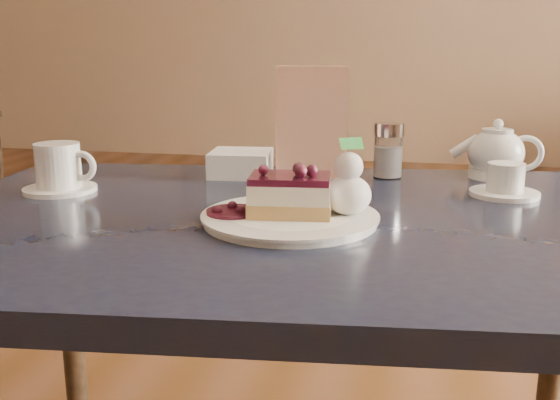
% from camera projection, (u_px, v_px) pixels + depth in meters
% --- Properties ---
extents(main_table, '(1.24, 0.90, 0.73)m').
position_uv_depth(main_table, '(292.00, 261.00, 0.96)').
color(main_table, black).
rests_on(main_table, ground).
extents(dessert_plate, '(0.25, 0.25, 0.01)m').
position_uv_depth(dessert_plate, '(290.00, 218.00, 0.90)').
color(dessert_plate, white).
rests_on(dessert_plate, main_table).
extents(cheesecake_slice, '(0.12, 0.09, 0.06)m').
position_uv_depth(cheesecake_slice, '(290.00, 195.00, 0.89)').
color(cheesecake_slice, tan).
rests_on(cheesecake_slice, dessert_plate).
extents(whipped_cream, '(0.07, 0.07, 0.06)m').
position_uv_depth(whipped_cream, '(348.00, 195.00, 0.89)').
color(whipped_cream, white).
rests_on(whipped_cream, dessert_plate).
extents(berry_sauce, '(0.08, 0.08, 0.01)m').
position_uv_depth(berry_sauce, '(233.00, 212.00, 0.90)').
color(berry_sauce, '#450F26').
rests_on(berry_sauce, dessert_plate).
extents(coffee_set, '(0.13, 0.13, 0.09)m').
position_uv_depth(coffee_set, '(60.00, 170.00, 1.09)').
color(coffee_set, white).
rests_on(coffee_set, main_table).
extents(tea_set, '(0.16, 0.27, 0.10)m').
position_uv_depth(tea_set, '(497.00, 160.00, 1.17)').
color(tea_set, white).
rests_on(tea_set, main_table).
extents(menu_card, '(0.14, 0.04, 0.21)m').
position_uv_depth(menu_card, '(312.00, 123.00, 1.18)').
color(menu_card, beige).
rests_on(menu_card, main_table).
extents(sugar_shaker, '(0.06, 0.06, 0.11)m').
position_uv_depth(sugar_shaker, '(388.00, 150.00, 1.20)').
color(sugar_shaker, white).
rests_on(sugar_shaker, main_table).
extents(napkin_stack, '(0.13, 0.13, 0.05)m').
position_uv_depth(napkin_stack, '(241.00, 163.00, 1.23)').
color(napkin_stack, white).
rests_on(napkin_stack, main_table).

